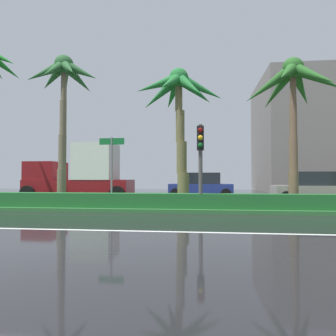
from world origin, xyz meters
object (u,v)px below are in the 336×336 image
(palm_tree_centre_right, at_px, (294,88))
(palm_tree_centre, at_px, (179,98))
(car_in_traffic_leading, at_px, (201,186))
(car_in_traffic_second, at_px, (314,188))
(street_name_sign, at_px, (112,162))
(traffic_signal_median_right, at_px, (200,151))
(palm_tree_centre_left, at_px, (63,83))
(box_truck_lead, at_px, (81,175))

(palm_tree_centre_right, bearing_deg, palm_tree_centre, 175.41)
(palm_tree_centre_right, bearing_deg, car_in_traffic_leading, 118.24)
(palm_tree_centre, relative_size, car_in_traffic_second, 1.48)
(palm_tree_centre, relative_size, street_name_sign, 2.12)
(car_in_traffic_leading, height_order, car_in_traffic_second, same)
(palm_tree_centre_right, distance_m, traffic_signal_median_right, 5.10)
(palm_tree_centre_left, distance_m, car_in_traffic_second, 14.31)
(palm_tree_centre_right, bearing_deg, palm_tree_centre_left, 178.43)
(palm_tree_centre_right, bearing_deg, traffic_signal_median_right, -160.89)
(palm_tree_centre, xyz_separation_m, car_in_traffic_leading, (0.99, 7.09, -4.27))
(car_in_traffic_leading, xyz_separation_m, car_in_traffic_second, (6.23, -3.36, 0.00))
(palm_tree_centre_left, xyz_separation_m, car_in_traffic_second, (12.78, 3.84, -5.14))
(traffic_signal_median_right, relative_size, car_in_traffic_leading, 0.79)
(palm_tree_centre_left, height_order, palm_tree_centre, palm_tree_centre_left)
(palm_tree_centre, distance_m, car_in_traffic_second, 9.18)
(palm_tree_centre, bearing_deg, street_name_sign, -156.90)
(palm_tree_centre_left, height_order, car_in_traffic_second, palm_tree_centre_left)
(palm_tree_centre_left, distance_m, traffic_signal_median_right, 7.62)
(palm_tree_centre, height_order, car_in_traffic_second, palm_tree_centre)
(palm_tree_centre_right, height_order, car_in_traffic_leading, palm_tree_centre_right)
(traffic_signal_median_right, distance_m, street_name_sign, 3.89)
(car_in_traffic_leading, bearing_deg, traffic_signal_median_right, 90.07)
(palm_tree_centre_left, bearing_deg, traffic_signal_median_right, -14.37)
(palm_tree_centre, bearing_deg, car_in_traffic_leading, 82.05)
(palm_tree_centre_left, height_order, palm_tree_centre_right, palm_tree_centre_left)
(palm_tree_centre, bearing_deg, palm_tree_centre_left, -178.82)
(palm_tree_centre_left, height_order, street_name_sign, palm_tree_centre_left)
(street_name_sign, height_order, car_in_traffic_second, street_name_sign)
(car_in_traffic_leading, bearing_deg, street_name_sign, 65.31)
(car_in_traffic_leading, relative_size, car_in_traffic_second, 1.00)
(traffic_signal_median_right, distance_m, car_in_traffic_second, 8.48)
(palm_tree_centre, relative_size, palm_tree_centre_right, 0.98)
(car_in_traffic_second, bearing_deg, street_name_sign, 26.15)
(street_name_sign, bearing_deg, palm_tree_centre, 23.10)
(palm_tree_centre_left, bearing_deg, car_in_traffic_leading, 47.73)
(car_in_traffic_second, bearing_deg, palm_tree_centre_right, 61.90)
(palm_tree_centre, distance_m, traffic_signal_median_right, 3.33)
(palm_tree_centre_right, distance_m, box_truck_lead, 12.80)
(car_in_traffic_leading, distance_m, car_in_traffic_second, 7.08)
(box_truck_lead, bearing_deg, car_in_traffic_second, 178.44)
(box_truck_lead, bearing_deg, palm_tree_centre_left, 100.83)
(street_name_sign, bearing_deg, palm_tree_centre_left, 158.28)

